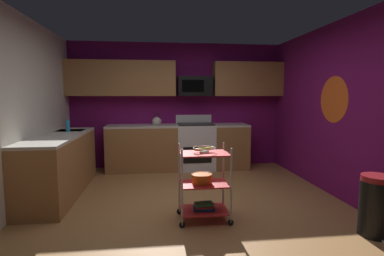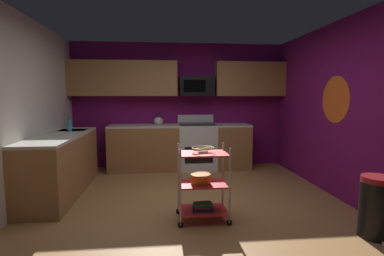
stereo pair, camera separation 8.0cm
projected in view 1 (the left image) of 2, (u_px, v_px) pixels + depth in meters
floor at (190, 208)px, 4.09m from camera, size 4.40×4.80×0.04m
wall_back at (177, 105)px, 6.35m from camera, size 4.52×0.06×2.60m
wall_left at (11, 113)px, 3.69m from camera, size 0.06×4.80×2.60m
wall_right at (347, 110)px, 4.22m from camera, size 0.06×4.80×2.60m
wall_flower_decal at (334, 100)px, 4.46m from camera, size 0.00×0.70×0.70m
counter_run at (136, 153)px, 5.43m from camera, size 3.63×2.75×0.92m
oven_range at (195, 146)px, 6.16m from camera, size 0.76×0.65×1.10m
upper_cabinets at (174, 79)px, 6.09m from camera, size 4.40×0.33×0.70m
microwave at (195, 86)px, 6.13m from camera, size 0.70×0.39×0.40m
rolling_cart at (204, 183)px, 3.60m from camera, size 0.64×0.42×0.91m
fruit_bowl at (204, 149)px, 3.56m from camera, size 0.27×0.27×0.07m
mixing_bowl_large at (202, 178)px, 3.59m from camera, size 0.25×0.25×0.11m
book_stack at (204, 206)px, 3.63m from camera, size 0.27×0.20×0.08m
kettle at (157, 121)px, 6.00m from camera, size 0.21×0.18×0.26m
dish_soap_bottle at (68, 126)px, 4.86m from camera, size 0.06×0.06×0.20m
trash_can at (376, 206)px, 3.21m from camera, size 0.34×0.42×0.66m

